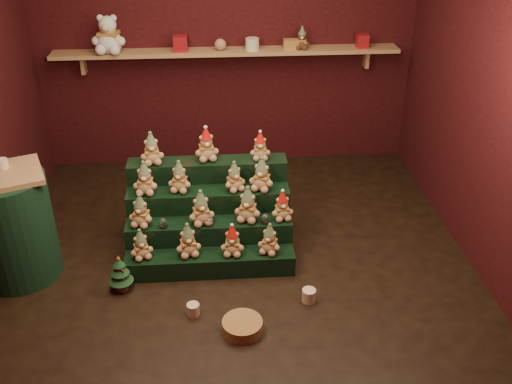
{
  "coord_description": "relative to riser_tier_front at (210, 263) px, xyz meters",
  "views": [
    {
      "loc": [
        -0.13,
        -4.0,
        2.94
      ],
      "look_at": [
        0.18,
        0.25,
        0.53
      ],
      "focal_mm": 40.0,
      "sensor_mm": 36.0,
      "label": 1
    }
  ],
  "objects": [
    {
      "name": "teddy_9",
      "position": [
        -0.24,
        0.45,
        0.59
      ],
      "size": [
        0.23,
        0.22,
        0.27
      ],
      "primitive_type": null,
      "rotation": [
        0.0,
        0.0,
        -0.23
      ],
      "color": "tan",
      "rests_on": "riser_tier_midback"
    },
    {
      "name": "ground",
      "position": [
        0.23,
        0.15,
        -0.09
      ],
      "size": [
        4.0,
        4.0,
        0.0
      ],
      "primitive_type": "plane",
      "color": "black",
      "rests_on": "ground"
    },
    {
      "name": "mug_right",
      "position": [
        0.76,
        -0.43,
        -0.04
      ],
      "size": [
        0.11,
        0.11,
        0.11
      ],
      "primitive_type": "cylinder",
      "color": "beige",
      "rests_on": "ground"
    },
    {
      "name": "teddy_6",
      "position": [
        0.33,
        0.23,
        0.42
      ],
      "size": [
        0.27,
        0.25,
        0.31
      ],
      "primitive_type": null,
      "rotation": [
        0.0,
        0.0,
        -0.29
      ],
      "color": "tan",
      "rests_on": "riser_tier_midfront"
    },
    {
      "name": "teddy_4",
      "position": [
        -0.56,
        0.21,
        0.41
      ],
      "size": [
        0.24,
        0.23,
        0.28
      ],
      "primitive_type": null,
      "rotation": [
        0.0,
        0.0,
        -0.29
      ],
      "color": "tan",
      "rests_on": "riser_tier_midfront"
    },
    {
      "name": "teddy_14",
      "position": [
        0.47,
        0.66,
        0.75
      ],
      "size": [
        0.18,
        0.17,
        0.25
      ],
      "primitive_type": null,
      "rotation": [
        0.0,
        0.0,
        -0.03
      ],
      "color": "tan",
      "rests_on": "riser_tier_back"
    },
    {
      "name": "snow_globe_a",
      "position": [
        -0.38,
        0.16,
        0.32
      ],
      "size": [
        0.07,
        0.07,
        0.09
      ],
      "color": "black",
      "rests_on": "riser_tier_midfront"
    },
    {
      "name": "mug_left",
      "position": [
        -0.13,
        -0.52,
        -0.04
      ],
      "size": [
        0.1,
        0.1,
        0.1
      ],
      "primitive_type": "cylinder",
      "color": "beige",
      "rests_on": "ground"
    },
    {
      "name": "teddy_8",
      "position": [
        -0.53,
        0.43,
        0.59
      ],
      "size": [
        0.22,
        0.2,
        0.29
      ],
      "primitive_type": null,
      "rotation": [
        0.0,
        0.0,
        -0.09
      ],
      "color": "tan",
      "rests_on": "riser_tier_midback"
    },
    {
      "name": "snow_globe_c",
      "position": [
        0.47,
        0.16,
        0.32
      ],
      "size": [
        0.07,
        0.07,
        0.09
      ],
      "color": "black",
      "rests_on": "riser_tier_midfront"
    },
    {
      "name": "table_ornament",
      "position": [
        -1.57,
        0.21,
        0.88
      ],
      "size": [
        0.09,
        0.09,
        0.07
      ],
      "primitive_type": "cylinder",
      "color": "beige",
      "rests_on": "side_table"
    },
    {
      "name": "riser_tier_midfront",
      "position": [
        0.0,
        0.22,
        0.09
      ],
      "size": [
        1.4,
        0.22,
        0.36
      ],
      "primitive_type": "cube",
      "color": "black",
      "rests_on": "ground"
    },
    {
      "name": "riser_tier_midback",
      "position": [
        0.0,
        0.44,
        0.18
      ],
      "size": [
        1.4,
        0.22,
        0.54
      ],
      "primitive_type": "cube",
      "color": "black",
      "rests_on": "ground"
    },
    {
      "name": "gift_tin_cream",
      "position": [
        0.49,
        2.0,
        1.29
      ],
      "size": [
        0.14,
        0.14,
        0.12
      ],
      "primitive_type": "cylinder",
      "color": "beige",
      "rests_on": "back_shelf"
    },
    {
      "name": "gift_tin_red_a",
      "position": [
        -0.24,
        2.0,
        1.31
      ],
      "size": [
        0.14,
        0.14,
        0.16
      ],
      "primitive_type": "cube",
      "color": "#AA1A21",
      "rests_on": "back_shelf"
    },
    {
      "name": "brown_bear",
      "position": [
        1.0,
        1.99,
        1.34
      ],
      "size": [
        0.18,
        0.17,
        0.22
      ],
      "primitive_type": null,
      "rotation": [
        0.0,
        0.0,
        -0.15
      ],
      "color": "#502F1A",
      "rests_on": "back_shelf"
    },
    {
      "name": "side_table",
      "position": [
        -1.57,
        0.11,
        0.37
      ],
      "size": [
        0.75,
        0.69,
        0.94
      ],
      "rotation": [
        0.0,
        0.0,
        0.37
      ],
      "color": "tan",
      "rests_on": "ground"
    },
    {
      "name": "teddy_7",
      "position": [
        0.62,
        0.22,
        0.4
      ],
      "size": [
        0.21,
        0.19,
        0.26
      ],
      "primitive_type": null,
      "rotation": [
        0.0,
        0.0,
        0.14
      ],
      "color": "tan",
      "rests_on": "riser_tier_midfront"
    },
    {
      "name": "shelf_plush_ball",
      "position": [
        0.16,
        2.0,
        1.29
      ],
      "size": [
        0.12,
        0.12,
        0.12
      ],
      "primitive_type": "sphere",
      "color": "tan",
      "rests_on": "back_shelf"
    },
    {
      "name": "white_bear",
      "position": [
        -0.95,
        1.99,
        1.47
      ],
      "size": [
        0.38,
        0.35,
        0.48
      ],
      "primitive_type": null,
      "rotation": [
        0.0,
        0.0,
        -0.12
      ],
      "color": "white",
      "rests_on": "back_shelf"
    },
    {
      "name": "teddy_11",
      "position": [
        0.46,
        0.43,
        0.6
      ],
      "size": [
        0.27,
        0.26,
        0.3
      ],
      "primitive_type": null,
      "rotation": [
        0.0,
        0.0,
        -0.4
      ],
      "color": "tan",
      "rests_on": "riser_tier_midback"
    },
    {
      "name": "riser_tier_front",
      "position": [
        0.0,
        0.0,
        0.0
      ],
      "size": [
        1.4,
        0.22,
        0.18
      ],
      "primitive_type": "cube",
      "color": "black",
      "rests_on": "ground"
    },
    {
      "name": "teddy_2",
      "position": [
        0.19,
        -0.0,
        0.22
      ],
      "size": [
        0.21,
        0.19,
        0.27
      ],
      "primitive_type": null,
      "rotation": [
        0.0,
        0.0,
        -0.11
      ],
      "color": "tan",
      "rests_on": "riser_tier_front"
    },
    {
      "name": "back_shelf",
      "position": [
        0.23,
        2.02,
        1.2
      ],
      "size": [
        3.6,
        0.26,
        0.24
      ],
      "color": "tan",
      "rests_on": "ground"
    },
    {
      "name": "wicker_basket",
      "position": [
        0.23,
        -0.72,
        -0.04
      ],
      "size": [
        0.33,
        0.33,
        0.09
      ],
      "primitive_type": "cylinder",
      "rotation": [
        0.0,
        0.0,
        0.13
      ],
      "color": "#986A3D",
      "rests_on": "ground"
    },
    {
      "name": "back_wall",
      "position": [
        0.23,
        2.2,
        1.31
      ],
      "size": [
        4.0,
        0.1,
        2.8
      ],
      "primitive_type": "cube",
      "color": "black",
      "rests_on": "ground"
    },
    {
      "name": "right_wall",
      "position": [
        2.28,
        0.15,
        1.31
      ],
      "size": [
        0.1,
        4.0,
        2.8
      ],
      "primitive_type": "cube",
      "color": "black",
      "rests_on": "ground"
    },
    {
      "name": "teddy_1",
      "position": [
        -0.17,
        0.02,
        0.23
      ],
      "size": [
        0.24,
        0.22,
        0.29
      ],
      "primitive_type": null,
      "rotation": [
        0.0,
        0.0,
        0.21
      ],
      "color": "tan",
      "rests_on": "riser_tier_front"
    },
    {
      "name": "teddy_5",
      "position": [
        -0.06,
        0.21,
        0.42
      ],
      "size": [
        0.25,
        0.24,
        0.3
      ],
      "primitive_type": null,
      "rotation": [
        0.0,
        0.0,
        0.24
      ],
      "color": "tan",
      "rests_on": "riser_tier_midfront"
    },
    {
      "name": "teddy_3",
      "position": [
        0.49,
        -0.0,
        0.22
      ],
      "size": [
        0.24,
        0.24,
        0.27
      ],
      "primitive_type": null,
      "rotation": [
        0.0,
        0.0,
        -0.44
      ],
      "color": "tan",
      "rests_on": "riser_tier_front"
    },
    {
      "name": "teddy_10",
      "position": [
        0.23,
        0.43,
        0.58
      ],
      "size": [
        0.24,
        0.23,
        0.26
      ],
      "primitive_type": null,
      "rotation": [
        0.0,
        0.0,
        0.44
      ],
      "color": "tan",
      "rests_on": "riser_tier_midback"
    },
    {
      "name": "teddy_13",
      "position": [
        -0.0,
        0.68,
        0.78
      ],
      "size": [
        0.24,
        0.22,
        0.29
      ],
      "primitive_type": null,
      "rotation": [
        0.0,
        0.0,
        0.18
      ],
      "color": "tan",
      "rests_on": "riser_tier_back"
    },
    {
      "name": "teddy_0",
      "position": [
        -0.55,
        0.0,
        0.22
      ],
      "size": [
        0.23,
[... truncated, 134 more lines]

